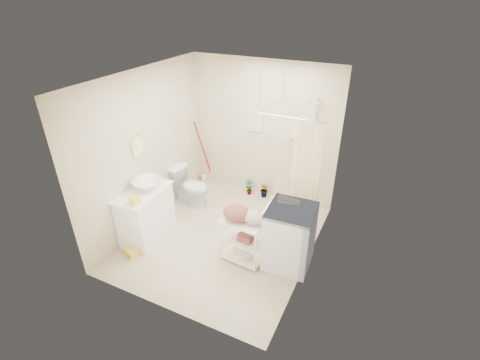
{
  "coord_description": "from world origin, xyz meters",
  "views": [
    {
      "loc": [
        2.22,
        -3.98,
        3.65
      ],
      "look_at": [
        0.18,
        0.25,
        1.01
      ],
      "focal_mm": 26.0,
      "sensor_mm": 36.0,
      "label": 1
    }
  ],
  "objects_px": {
    "vanity": "(146,214)",
    "washing_machine": "(289,237)",
    "laundry_rack": "(243,237)",
    "toilet": "(191,186)"
  },
  "relations": [
    {
      "from": "vanity",
      "to": "toilet",
      "type": "height_order",
      "value": "vanity"
    },
    {
      "from": "toilet",
      "to": "laundry_rack",
      "type": "height_order",
      "value": "laundry_rack"
    },
    {
      "from": "vanity",
      "to": "washing_machine",
      "type": "bearing_deg",
      "value": 5.87
    },
    {
      "from": "vanity",
      "to": "toilet",
      "type": "xyz_separation_m",
      "value": [
        0.12,
        1.14,
        -0.06
      ]
    },
    {
      "from": "vanity",
      "to": "laundry_rack",
      "type": "distance_m",
      "value": 1.67
    },
    {
      "from": "vanity",
      "to": "toilet",
      "type": "distance_m",
      "value": 1.15
    },
    {
      "from": "washing_machine",
      "to": "laundry_rack",
      "type": "height_order",
      "value": "washing_machine"
    },
    {
      "from": "vanity",
      "to": "laundry_rack",
      "type": "xyz_separation_m",
      "value": [
        1.67,
        0.14,
        0.0
      ]
    },
    {
      "from": "vanity",
      "to": "laundry_rack",
      "type": "bearing_deg",
      "value": 1.41
    },
    {
      "from": "vanity",
      "to": "laundry_rack",
      "type": "relative_size",
      "value": 1.13
    }
  ]
}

